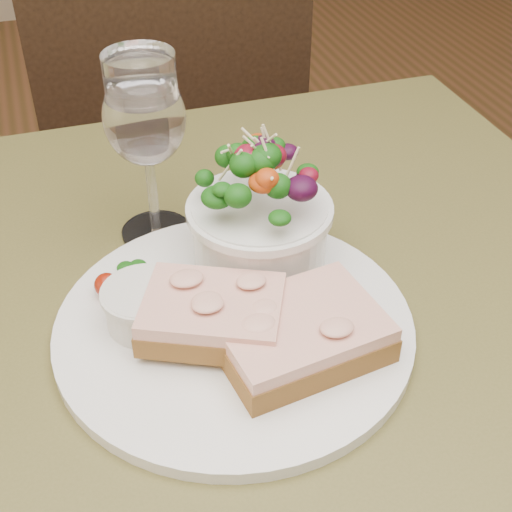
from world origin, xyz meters
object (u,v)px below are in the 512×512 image
object	(u,v)px
cafe_table	(250,391)
sandwich_back	(213,314)
ramekin	(145,305)
wine_glass	(145,123)
sandwich_front	(299,333)
dinner_plate	(234,326)
chair_far	(175,238)
salad_bowl	(260,207)

from	to	relation	value
cafe_table	sandwich_back	distance (m)	0.15
sandwich_back	ramekin	distance (m)	0.06
cafe_table	sandwich_back	xyz separation A→B (m)	(-0.04, -0.03, 0.14)
sandwich_back	wine_glass	bearing A→B (deg)	119.87
cafe_table	sandwich_back	size ratio (longest dim) A/B	5.84
sandwich_front	wine_glass	world-z (taller)	wine_glass
cafe_table	dinner_plate	distance (m)	0.11
chair_far	sandwich_front	size ratio (longest dim) A/B	6.32
chair_far	salad_bowl	size ratio (longest dim) A/B	7.09
sandwich_front	sandwich_back	distance (m)	0.07
chair_far	sandwich_back	world-z (taller)	chair_far
chair_far	ramekin	size ratio (longest dim) A/B	13.75
chair_far	sandwich_back	xyz separation A→B (m)	(-0.11, -0.76, 0.49)
sandwich_front	cafe_table	bearing A→B (deg)	100.90
wine_glass	sandwich_front	bearing A→B (deg)	-70.01
salad_bowl	ramekin	bearing A→B (deg)	-155.70
chair_far	ramekin	world-z (taller)	chair_far
cafe_table	dinner_plate	xyz separation A→B (m)	(-0.02, -0.02, 0.11)
dinner_plate	wine_glass	xyz separation A→B (m)	(-0.03, 0.16, 0.12)
cafe_table	wine_glass	bearing A→B (deg)	110.34
dinner_plate	ramekin	xyz separation A→B (m)	(-0.07, 0.02, 0.03)
ramekin	wine_glass	world-z (taller)	wine_glass
chair_far	ramekin	bearing A→B (deg)	80.99
chair_far	sandwich_front	world-z (taller)	chair_far
cafe_table	chair_far	world-z (taller)	chair_far
dinner_plate	sandwich_front	distance (m)	0.07
chair_far	dinner_plate	world-z (taller)	chair_far
wine_glass	ramekin	bearing A→B (deg)	-104.41
cafe_table	sandwich_front	bearing A→B (deg)	-70.83
ramekin	salad_bowl	xyz separation A→B (m)	(0.12, 0.05, 0.04)
cafe_table	dinner_plate	size ratio (longest dim) A/B	2.63
sandwich_back	cafe_table	bearing A→B (deg)	60.27
dinner_plate	sandwich_back	distance (m)	0.04
cafe_table	sandwich_front	world-z (taller)	sandwich_front
cafe_table	ramekin	distance (m)	0.16
ramekin	wine_glass	size ratio (longest dim) A/B	0.37
dinner_plate	salad_bowl	xyz separation A→B (m)	(0.05, 0.07, 0.07)
cafe_table	salad_bowl	bearing A→B (deg)	63.98
cafe_table	sandwich_front	size ratio (longest dim) A/B	5.62
cafe_table	chair_far	xyz separation A→B (m)	(0.07, 0.74, -0.36)
dinner_plate	sandwich_front	bearing A→B (deg)	-49.48
dinner_plate	wine_glass	size ratio (longest dim) A/B	1.74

